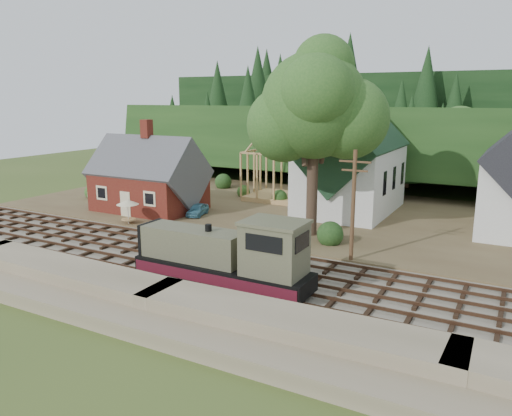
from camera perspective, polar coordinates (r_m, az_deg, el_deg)
The scene contains 16 objects.
ground at distance 34.14m, azimuth -3.36°, elevation -7.03°, with size 140.00×140.00×0.00m, color #384C1E.
embankment at distance 27.84m, azimuth -12.86°, elevation -12.02°, with size 64.00×5.00×1.60m, color #7F7259.
railroad_bed at distance 34.11m, azimuth -3.36°, elevation -6.90°, with size 64.00×11.00×0.16m, color #726B5B.
village_flat at distance 49.66m, azimuth 7.69°, elevation -0.69°, with size 64.00×26.00×0.30m, color brown.
hillside at distance 72.22m, azimuth 14.58°, elevation 3.03°, with size 70.00×28.00×8.00m, color #1E3F19.
ridge at distance 87.68m, azimuth 17.19°, elevation 4.50°, with size 80.00×20.00×12.00m, color black.
depot at distance 51.25m, azimuth -12.13°, elevation 3.04°, with size 10.80×7.41×9.00m.
church at distance 49.68m, azimuth 10.72°, elevation 5.10°, with size 8.40×15.17×13.00m.
timber_frame at distance 55.00m, azimuth 3.45°, elevation 3.99°, with size 8.20×6.20×6.99m.
lattice_tower at distance 59.89m, azimuth 6.03°, elevation 11.14°, with size 3.20×3.20×12.12m.
big_tree at distance 40.22m, azimuth 6.91°, elevation 10.73°, with size 10.90×8.40×14.70m.
telegraph_pole_near at distance 34.72m, azimuth 11.05°, elevation 0.38°, with size 2.20×0.28×8.00m.
locomotive at distance 30.09m, azimuth -3.23°, elevation -5.70°, with size 11.20×2.80×4.50m.
car_blue at distance 48.29m, azimuth -6.69°, elevation -0.17°, with size 1.34×3.34×1.14m, color #539AB3.
car_green at distance 57.39m, azimuth -17.53°, elevation 1.33°, with size 1.16×3.32×1.09m, color #89AD78.
patio_set at distance 46.00m, azimuth -14.46°, elevation 0.54°, with size 1.98×1.98×2.20m.
Camera 1 is at (17.14, -27.23, 11.42)m, focal length 35.00 mm.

